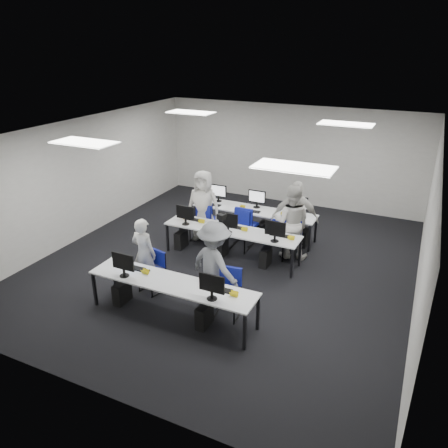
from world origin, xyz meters
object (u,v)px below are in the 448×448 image
at_px(desk_mid, 231,231).
at_px(photographer, 214,265).
at_px(chair_2, 202,228).
at_px(chair_6, 246,231).
at_px(student_2, 204,206).
at_px(chair_5, 208,226).
at_px(student_3, 295,219).
at_px(chair_0, 153,279).
at_px(desk_front, 172,285).
at_px(chair_1, 227,301).
at_px(chair_7, 291,243).
at_px(student_0, 144,253).
at_px(chair_4, 276,246).
at_px(student_1, 291,222).
at_px(chair_3, 240,237).

bearing_deg(desk_mid, photographer, -74.98).
bearing_deg(chair_2, photographer, -58.25).
distance_m(chair_6, student_2, 1.25).
bearing_deg(chair_5, chair_2, -108.36).
bearing_deg(student_3, student_2, 162.35).
bearing_deg(chair_0, desk_front, -23.01).
relative_size(chair_1, chair_2, 0.98).
height_order(desk_front, chair_5, chair_5).
distance_m(chair_1, student_3, 2.97).
bearing_deg(chair_0, desk_mid, 80.30).
relative_size(chair_0, chair_7, 0.90).
bearing_deg(photographer, desk_mid, -55.85).
xyz_separation_m(student_0, photographer, (1.59, 0.01, 0.10)).
relative_size(chair_0, chair_2, 0.90).
height_order(chair_4, student_3, student_3).
relative_size(chair_1, chair_5, 0.96).
bearing_deg(chair_4, chair_0, -132.68).
bearing_deg(student_1, chair_2, -7.81).
bearing_deg(chair_6, chair_0, -95.84).
bearing_deg(desk_mid, student_1, 29.84).
bearing_deg(photographer, chair_2, -38.13).
height_order(chair_2, student_3, student_3).
bearing_deg(chair_5, desk_front, -67.25).
height_order(desk_mid, student_3, student_3).
relative_size(chair_1, chair_6, 0.97).
bearing_deg(chair_3, desk_mid, -88.72).
bearing_deg(chair_1, student_3, 76.15).
xyz_separation_m(chair_5, chair_6, (1.02, 0.12, -0.00)).
height_order(desk_front, chair_2, chair_2).
height_order(chair_4, student_0, student_0).
xyz_separation_m(desk_mid, student_0, (-1.08, -1.91, 0.07)).
distance_m(chair_6, student_3, 1.43).
height_order(chair_6, chair_7, chair_6).
xyz_separation_m(desk_front, photographer, (0.51, 0.70, 0.18)).
distance_m(chair_2, chair_5, 0.21).
xyz_separation_m(chair_4, student_1, (0.27, 0.15, 0.61)).
xyz_separation_m(chair_2, chair_7, (2.33, 0.16, 0.00)).
height_order(chair_1, chair_3, chair_3).
height_order(chair_4, chair_6, chair_6).
height_order(desk_mid, chair_3, chair_3).
distance_m(chair_2, student_3, 2.46).
bearing_deg(chair_0, student_2, 108.72).
bearing_deg(chair_4, chair_6, 148.44).
xyz_separation_m(chair_4, chair_5, (-1.96, 0.30, 0.03)).
bearing_deg(desk_front, chair_0, 143.51).
bearing_deg(chair_6, student_2, -157.49).
bearing_deg(student_3, student_0, -149.95).
bearing_deg(photographer, chair_0, 22.29).
height_order(chair_7, photographer, photographer).
height_order(desk_mid, chair_5, chair_5).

